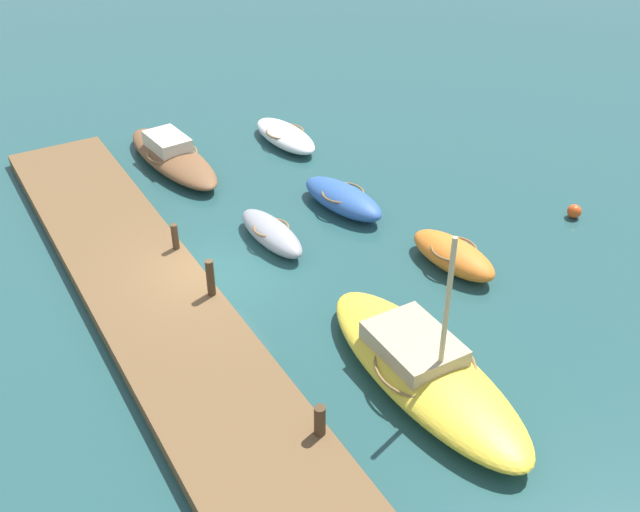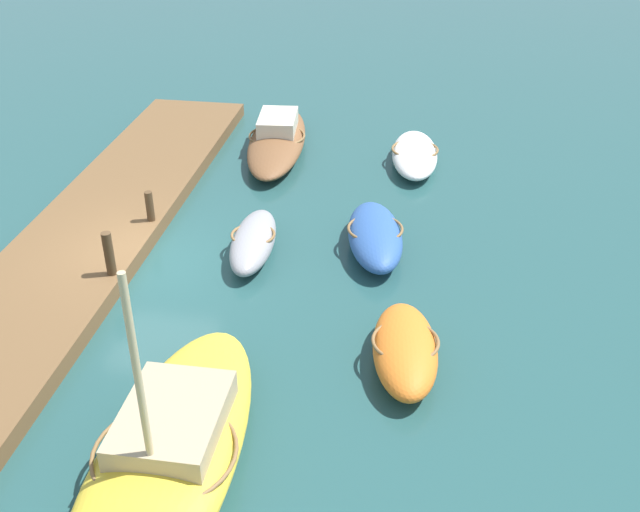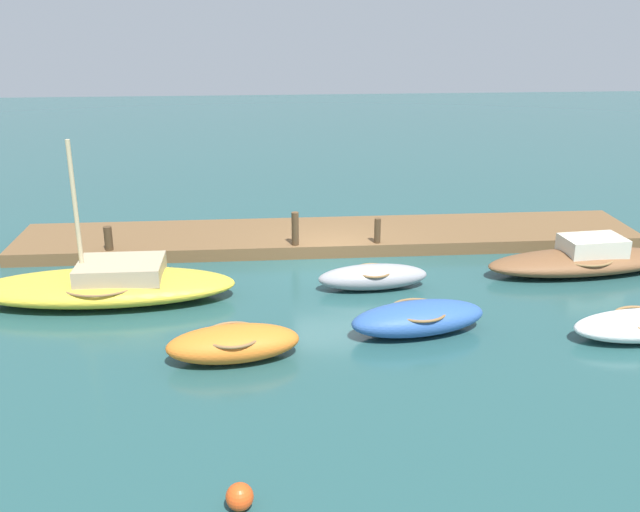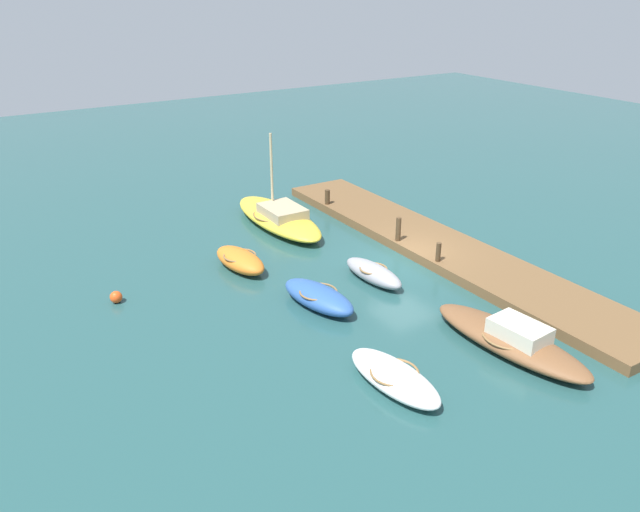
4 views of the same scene
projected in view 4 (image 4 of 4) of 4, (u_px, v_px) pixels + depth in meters
The scene contains 12 objects.
ground_plane at pixel (406, 261), 26.78m from camera, with size 84.00×84.00×0.00m, color #234C4C.
dock_platform at pixel (440, 247), 27.61m from camera, with size 20.46×3.28×0.40m, color brown.
motorboat_brown at pixel (511, 339), 20.21m from camera, with size 5.97×2.27×1.10m.
rowboat_white at pixel (394, 377), 18.42m from camera, with size 3.64×1.61×0.65m.
sailboat_yellow at pixel (279, 217), 30.35m from camera, with size 7.00×2.40×4.40m.
rowboat_orange at pixel (240, 260), 25.87m from camera, with size 3.14×1.63×0.79m.
rowboat_blue at pixel (318, 297), 22.91m from camera, with size 3.58×1.92×0.79m.
dinghy_grey at pixel (373, 273), 24.87m from camera, with size 3.17×1.23×0.70m.
mooring_post_west at pixel (438, 252), 25.61m from camera, with size 0.20×0.20×0.80m, color #47331E.
mooring_post_mid_west at pixel (398, 229), 27.58m from camera, with size 0.22×0.22×1.07m, color #47331E.
mooring_post_mid_east at pixel (327, 197), 32.12m from camera, with size 0.25×0.25×0.75m, color #47331E.
marker_buoy at pixel (116, 297), 23.27m from camera, with size 0.45×0.45×0.45m, color #E54C19.
Camera 4 is at (-18.79, 16.00, 11.01)m, focal length 35.52 mm.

